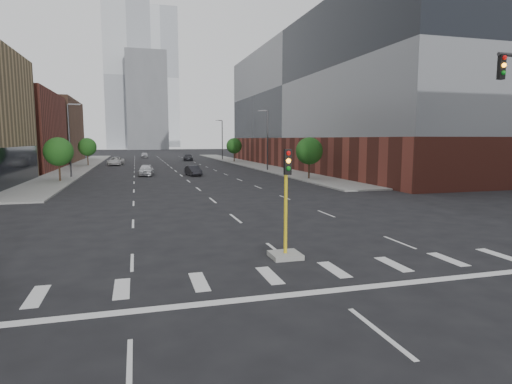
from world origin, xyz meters
name	(u,v)px	position (x,y,z in m)	size (l,w,h in m)	color
ground	(432,374)	(0.00, 0.00, 0.00)	(400.00, 400.00, 0.00)	black
sidewalk_left_far	(82,166)	(-15.00, 74.00, 0.07)	(5.00, 92.00, 0.15)	gray
sidewalk_right_far	(246,163)	(15.00, 74.00, 0.07)	(5.00, 92.00, 0.15)	gray
building_left_far_b	(26,131)	(-27.50, 92.00, 6.50)	(20.00, 24.00, 13.00)	brown
building_right_main	(349,102)	(29.50, 60.00, 11.00)	(24.00, 70.00, 22.00)	brown
tower_left	(128,78)	(-8.00, 220.00, 35.00)	(22.00, 22.00, 70.00)	#B2B7BC
tower_right	(160,80)	(10.00, 260.00, 40.00)	(20.00, 20.00, 80.00)	#B2B7BC
tower_mid	(147,101)	(0.00, 200.00, 22.00)	(18.00, 18.00, 44.00)	slate
median_traffic_signal	(286,234)	(0.00, 8.97, 0.97)	(1.20, 1.20, 4.40)	#999993
streetlight_right_a	(267,138)	(13.41, 55.00, 5.01)	(1.60, 0.22, 9.07)	#2D2D30
streetlight_right_b	(222,138)	(13.41, 90.00, 5.01)	(1.60, 0.22, 9.07)	#2D2D30
streetlight_left	(70,137)	(-13.41, 50.00, 5.01)	(1.60, 0.22, 9.07)	#2D2D30
tree_left_near	(58,152)	(-14.00, 45.00, 3.39)	(3.20, 3.20, 4.85)	#382619
tree_left_far	(87,147)	(-14.00, 75.00, 3.39)	(3.20, 3.20, 4.85)	#382619
tree_right_near	(309,151)	(14.00, 40.00, 3.39)	(3.20, 3.20, 4.85)	#382619
tree_right_far	(234,146)	(14.00, 80.00, 3.39)	(3.20, 3.20, 4.85)	#382619
car_near_left	(146,170)	(-4.46, 51.04, 0.76)	(1.80, 4.48, 1.53)	silver
car_mid_right	(193,171)	(1.50, 49.34, 0.66)	(1.41, 4.04, 1.33)	black
car_far_left	(116,161)	(-9.29, 75.92, 0.75)	(2.50, 5.42, 1.51)	#BDBDBD
car_deep_right	(188,157)	(5.53, 88.79, 0.75)	(2.09, 5.15, 1.49)	#222328
car_distant	(145,155)	(-3.52, 106.16, 0.73)	(1.72, 4.28, 1.46)	#B2B2B7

